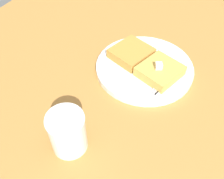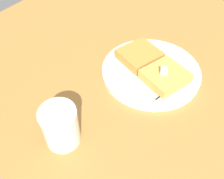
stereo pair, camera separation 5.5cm
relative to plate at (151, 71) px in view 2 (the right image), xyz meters
The scene contains 7 objects.
table_surface 10.32cm from the plate, 129.90° to the right, with size 127.65×127.65×2.46cm, color #A36F34.
plate is the anchor object (origin of this frame).
toast_slice_left 5.21cm from the plate, 161.77° to the left, with size 9.10×9.73×2.58cm, color gold.
toast_slice_middle 5.21cm from the plate, 18.23° to the right, with size 9.10×9.73×2.58cm, color #B87E33.
butter_pat_primary 6.25cm from the plate, 153.03° to the left, with size 1.61×1.45×1.61cm, color #F6E9CA.
fork 7.52cm from the plate, 165.75° to the left, with size 4.87×15.93×0.36cm.
syrup_jar 28.40cm from the plate, 80.24° to the left, with size 7.41×7.41×9.24cm.
Camera 2 is at (-13.13, 51.84, 48.09)cm, focal length 40.00 mm.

